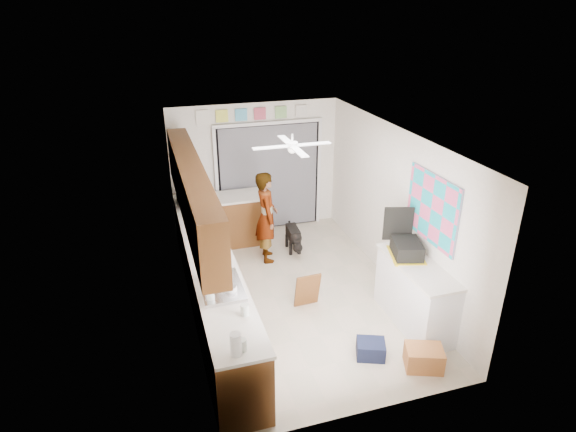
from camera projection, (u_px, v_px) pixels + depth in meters
floor at (295, 293)px, 7.53m from camera, size 5.00×5.00×0.00m
ceiling at (297, 137)px, 6.51m from camera, size 5.00×5.00×0.00m
wall_back at (256, 168)px, 9.20m from camera, size 3.20×0.00×3.20m
wall_front at (373, 319)px, 4.84m from camera, size 3.20×0.00×3.20m
wall_left at (185, 235)px, 6.59m from camera, size 0.00×5.00×5.00m
wall_right at (394, 208)px, 7.45m from camera, size 0.00×5.00×5.00m
left_base_cabinets at (211, 281)px, 7.00m from camera, size 0.60×4.80×0.90m
left_countertop at (209, 253)px, 6.81m from camera, size 0.62×4.80×0.04m
upper_cabinets at (192, 191)px, 6.58m from camera, size 0.32×4.00×0.80m
sink_basin at (221, 287)px, 5.92m from camera, size 0.50×0.76×0.06m
faucet at (205, 283)px, 5.83m from camera, size 0.03×0.03×0.22m
peninsula_base at (237, 220)px, 8.95m from camera, size 1.00×0.60×0.90m
peninsula_top at (236, 197)px, 8.76m from camera, size 1.04×0.64×0.04m
back_opening_recess at (269, 178)px, 9.32m from camera, size 2.00×0.06×2.10m
curtain_panel at (269, 178)px, 9.29m from camera, size 1.90×0.03×2.05m
door_trim_left at (217, 183)px, 9.02m from camera, size 0.06×0.04×2.10m
door_trim_right at (319, 173)px, 9.57m from camera, size 0.06×0.04×2.10m
door_trim_head at (268, 123)px, 8.86m from camera, size 2.10×0.04×0.06m
header_frame_0 at (222, 116)px, 8.58m from camera, size 0.22×0.02×0.22m
header_frame_1 at (241, 115)px, 8.68m from camera, size 0.22×0.02×0.22m
header_frame_2 at (260, 114)px, 8.77m from camera, size 0.22×0.02×0.22m
header_frame_3 at (281, 112)px, 8.88m from camera, size 0.22×0.02×0.22m
header_frame_4 at (301, 111)px, 8.98m from camera, size 0.22×0.02×0.22m
route66_sign at (202, 117)px, 8.49m from camera, size 0.22×0.02×0.26m
right_counter_base at (415, 295)px, 6.66m from camera, size 0.50×1.40×0.90m
right_counter_top at (418, 266)px, 6.47m from camera, size 0.54×1.44×0.04m
abstract_painting at (432, 209)px, 6.41m from camera, size 0.03×1.15×0.95m
ceiling_fan at (292, 146)px, 6.75m from camera, size 1.14×1.14×0.24m
microwave at (191, 195)px, 8.32m from camera, size 0.48×0.66×0.34m
soap_bottle at (210, 292)px, 5.61m from camera, size 0.14×0.14×0.27m
cup at (232, 290)px, 5.79m from camera, size 0.16×0.16×0.11m
jar_a at (245, 310)px, 5.40m from camera, size 0.11×0.11×0.14m
jar_b at (242, 345)px, 4.85m from camera, size 0.09×0.09×0.13m
paper_towel_roll at (236, 344)px, 4.77m from camera, size 0.15×0.15×0.25m
suitcase at (407, 248)px, 6.66m from camera, size 0.49×0.58×0.21m
suitcase_rim at (406, 255)px, 6.70m from camera, size 0.58×0.68×0.02m
suitcase_lid at (398, 224)px, 6.81m from camera, size 0.41×0.14×0.50m
cardboard_box at (424, 358)px, 5.95m from camera, size 0.54×0.48×0.28m
navy_crate at (371, 349)px, 6.15m from camera, size 0.44×0.41×0.22m
cabinet_door_panel at (307, 290)px, 7.08m from camera, size 0.39×0.16×0.56m
man at (267, 217)px, 8.22m from camera, size 0.44×0.62×1.61m
dog at (293, 238)px, 8.72m from camera, size 0.32×0.66×0.51m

